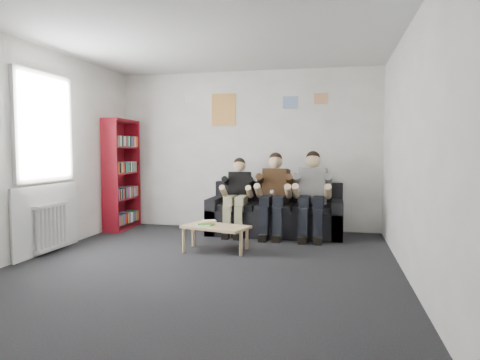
# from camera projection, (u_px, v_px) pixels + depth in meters

# --- Properties ---
(room_shell) EXTENTS (5.00, 5.00, 5.00)m
(room_shell) POSITION_uv_depth(u_px,v_px,m) (203.00, 150.00, 4.91)
(room_shell) COLOR black
(room_shell) RESTS_ON ground
(sofa) EXTENTS (2.12, 0.87, 0.82)m
(sofa) POSITION_uv_depth(u_px,v_px,m) (275.00, 216.00, 6.91)
(sofa) COLOR black
(sofa) RESTS_ON ground
(bookshelf) EXTENTS (0.28, 0.84, 1.88)m
(bookshelf) POSITION_uv_depth(u_px,v_px,m) (122.00, 174.00, 7.34)
(bookshelf) COLOR maroon
(bookshelf) RESTS_ON ground
(coffee_table) EXTENTS (0.86, 0.47, 0.34)m
(coffee_table) POSITION_uv_depth(u_px,v_px,m) (216.00, 229.00, 5.73)
(coffee_table) COLOR #D5BA7A
(coffee_table) RESTS_ON ground
(game_cases) EXTENTS (0.25, 0.23, 0.06)m
(game_cases) POSITION_uv_depth(u_px,v_px,m) (206.00, 223.00, 5.75)
(game_cases) COLOR white
(game_cases) RESTS_ON coffee_table
(person_left) EXTENTS (0.37, 0.78, 1.23)m
(person_left) POSITION_uv_depth(u_px,v_px,m) (237.00, 196.00, 6.83)
(person_left) COLOR black
(person_left) RESTS_ON sofa
(person_middle) EXTENTS (0.41, 0.87, 1.32)m
(person_middle) POSITION_uv_depth(u_px,v_px,m) (274.00, 195.00, 6.69)
(person_middle) COLOR #4F351A
(person_middle) RESTS_ON sofa
(person_right) EXTENTS (0.42, 0.90, 1.34)m
(person_right) POSITION_uv_depth(u_px,v_px,m) (312.00, 195.00, 6.56)
(person_right) COLOR silver
(person_right) RESTS_ON sofa
(radiator) EXTENTS (0.10, 0.64, 0.60)m
(radiator) POSITION_uv_depth(u_px,v_px,m) (52.00, 226.00, 5.64)
(radiator) COLOR white
(radiator) RESTS_ON ground
(window) EXTENTS (0.05, 1.30, 2.36)m
(window) POSITION_uv_depth(u_px,v_px,m) (46.00, 175.00, 5.61)
(window) COLOR white
(window) RESTS_ON room_shell
(poster_large) EXTENTS (0.42, 0.01, 0.55)m
(poster_large) POSITION_uv_depth(u_px,v_px,m) (224.00, 110.00, 7.37)
(poster_large) COLOR #E4CD50
(poster_large) RESTS_ON room_shell
(poster_blue) EXTENTS (0.25, 0.01, 0.20)m
(poster_blue) POSITION_uv_depth(u_px,v_px,m) (290.00, 102.00, 7.12)
(poster_blue) COLOR #3A76C8
(poster_blue) RESTS_ON room_shell
(poster_pink) EXTENTS (0.22, 0.01, 0.18)m
(poster_pink) POSITION_uv_depth(u_px,v_px,m) (321.00, 99.00, 7.01)
(poster_pink) COLOR #B93A7D
(poster_pink) RESTS_ON room_shell
(poster_sign) EXTENTS (0.20, 0.01, 0.14)m
(poster_sign) POSITION_uv_depth(u_px,v_px,m) (191.00, 99.00, 7.49)
(poster_sign) COLOR white
(poster_sign) RESTS_ON room_shell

